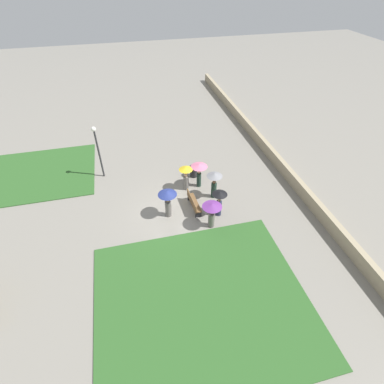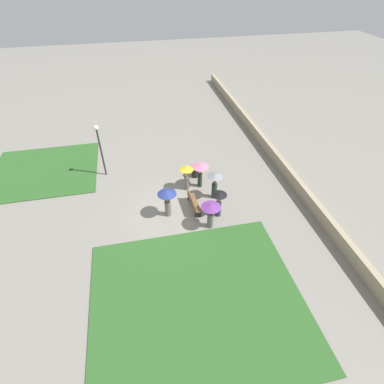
{
  "view_description": "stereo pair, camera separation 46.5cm",
  "coord_description": "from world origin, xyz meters",
  "px_view_note": "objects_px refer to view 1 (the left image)",
  "views": [
    {
      "loc": [
        -13.55,
        2.01,
        12.78
      ],
      "look_at": [
        0.36,
        -1.42,
        1.08
      ],
      "focal_mm": 28.0,
      "sensor_mm": 36.0,
      "label": 1
    },
    {
      "loc": [
        -13.66,
        1.56,
        12.78
      ],
      "look_at": [
        0.36,
        -1.42,
        1.08
      ],
      "focal_mm": 28.0,
      "sensor_mm": 36.0,
      "label": 2
    }
  ],
  "objects_px": {
    "crowd_person_grey": "(214,181)",
    "crowd_person_navy": "(168,198)",
    "park_bench": "(193,202)",
    "trash_bin": "(194,171)",
    "crowd_person_black": "(219,200)",
    "crowd_person_purple": "(212,211)",
    "crowd_person_pink": "(199,170)",
    "crowd_person_yellow": "(186,175)",
    "lamp_post": "(97,145)"
  },
  "relations": [
    {
      "from": "crowd_person_grey",
      "to": "crowd_person_navy",
      "type": "xyz_separation_m",
      "value": [
        -1.05,
        3.2,
        0.06
      ]
    },
    {
      "from": "park_bench",
      "to": "trash_bin",
      "type": "relative_size",
      "value": 2.25
    },
    {
      "from": "crowd_person_navy",
      "to": "crowd_person_black",
      "type": "bearing_deg",
      "value": 109.73
    },
    {
      "from": "park_bench",
      "to": "crowd_person_purple",
      "type": "bearing_deg",
      "value": -162.77
    },
    {
      "from": "crowd_person_purple",
      "to": "crowd_person_black",
      "type": "distance_m",
      "value": 1.1
    },
    {
      "from": "trash_bin",
      "to": "crowd_person_purple",
      "type": "relative_size",
      "value": 0.49
    },
    {
      "from": "crowd_person_grey",
      "to": "crowd_person_pink",
      "type": "bearing_deg",
      "value": 52.7
    },
    {
      "from": "crowd_person_purple",
      "to": "crowd_person_yellow",
      "type": "bearing_deg",
      "value": -110.04
    },
    {
      "from": "lamp_post",
      "to": "crowd_person_purple",
      "type": "xyz_separation_m",
      "value": [
        -6.66,
        -6.07,
        -1.32
      ]
    },
    {
      "from": "crowd_person_navy",
      "to": "crowd_person_yellow",
      "type": "relative_size",
      "value": 1.05
    },
    {
      "from": "lamp_post",
      "to": "crowd_person_black",
      "type": "height_order",
      "value": "lamp_post"
    },
    {
      "from": "lamp_post",
      "to": "crowd_person_purple",
      "type": "height_order",
      "value": "lamp_post"
    },
    {
      "from": "lamp_post",
      "to": "crowd_person_black",
      "type": "relative_size",
      "value": 2.17
    },
    {
      "from": "park_bench",
      "to": "trash_bin",
      "type": "distance_m",
      "value": 3.44
    },
    {
      "from": "trash_bin",
      "to": "crowd_person_pink",
      "type": "distance_m",
      "value": 1.51
    },
    {
      "from": "park_bench",
      "to": "crowd_person_black",
      "type": "bearing_deg",
      "value": -127.28
    },
    {
      "from": "trash_bin",
      "to": "crowd_person_black",
      "type": "bearing_deg",
      "value": -173.37
    },
    {
      "from": "park_bench",
      "to": "lamp_post",
      "type": "distance_m",
      "value": 7.59
    },
    {
      "from": "crowd_person_pink",
      "to": "crowd_person_yellow",
      "type": "bearing_deg",
      "value": -7.27
    },
    {
      "from": "trash_bin",
      "to": "crowd_person_navy",
      "type": "xyz_separation_m",
      "value": [
        -3.58,
        2.49,
        0.93
      ]
    },
    {
      "from": "trash_bin",
      "to": "crowd_person_grey",
      "type": "xyz_separation_m",
      "value": [
        -2.53,
        -0.71,
        0.87
      ]
    },
    {
      "from": "lamp_post",
      "to": "crowd_person_purple",
      "type": "distance_m",
      "value": 9.1
    },
    {
      "from": "trash_bin",
      "to": "crowd_person_grey",
      "type": "bearing_deg",
      "value": -164.31
    },
    {
      "from": "crowd_person_grey",
      "to": "crowd_person_navy",
      "type": "relative_size",
      "value": 1.0
    },
    {
      "from": "lamp_post",
      "to": "crowd_person_yellow",
      "type": "bearing_deg",
      "value": -117.89
    },
    {
      "from": "trash_bin",
      "to": "crowd_person_navy",
      "type": "height_order",
      "value": "crowd_person_navy"
    },
    {
      "from": "crowd_person_grey",
      "to": "trash_bin",
      "type": "bearing_deg",
      "value": 42.73
    },
    {
      "from": "crowd_person_grey",
      "to": "crowd_person_yellow",
      "type": "distance_m",
      "value": 2.01
    },
    {
      "from": "crowd_person_yellow",
      "to": "crowd_person_grey",
      "type": "bearing_deg",
      "value": -155.92
    },
    {
      "from": "trash_bin",
      "to": "crowd_person_pink",
      "type": "bearing_deg",
      "value": -176.88
    },
    {
      "from": "trash_bin",
      "to": "crowd_person_pink",
      "type": "relative_size",
      "value": 0.47
    },
    {
      "from": "crowd_person_purple",
      "to": "crowd_person_black",
      "type": "height_order",
      "value": "crowd_person_black"
    },
    {
      "from": "crowd_person_pink",
      "to": "crowd_person_purple",
      "type": "bearing_deg",
      "value": 71.53
    },
    {
      "from": "lamp_post",
      "to": "crowd_person_grey",
      "type": "bearing_deg",
      "value": -120.38
    },
    {
      "from": "crowd_person_pink",
      "to": "crowd_person_grey",
      "type": "relative_size",
      "value": 0.95
    },
    {
      "from": "crowd_person_pink",
      "to": "crowd_person_yellow",
      "type": "relative_size",
      "value": 1.0
    },
    {
      "from": "trash_bin",
      "to": "crowd_person_yellow",
      "type": "distance_m",
      "value": 1.73
    },
    {
      "from": "crowd_person_purple",
      "to": "crowd_person_black",
      "type": "relative_size",
      "value": 0.96
    },
    {
      "from": "crowd_person_black",
      "to": "park_bench",
      "type": "bearing_deg",
      "value": 166.44
    },
    {
      "from": "crowd_person_black",
      "to": "crowd_person_navy",
      "type": "xyz_separation_m",
      "value": [
        0.68,
        2.98,
        0.18
      ]
    },
    {
      "from": "crowd_person_purple",
      "to": "crowd_person_grey",
      "type": "distance_m",
      "value": 2.72
    },
    {
      "from": "crowd_person_grey",
      "to": "crowd_person_navy",
      "type": "bearing_deg",
      "value": 135.17
    },
    {
      "from": "crowd_person_navy",
      "to": "crowd_person_purple",
      "type": "bearing_deg",
      "value": 88.85
    },
    {
      "from": "crowd_person_pink",
      "to": "crowd_person_yellow",
      "type": "height_order",
      "value": "crowd_person_pink"
    },
    {
      "from": "crowd_person_black",
      "to": "crowd_person_grey",
      "type": "bearing_deg",
      "value": 103.72
    },
    {
      "from": "crowd_person_yellow",
      "to": "crowd_person_navy",
      "type": "bearing_deg",
      "value": 116.65
    },
    {
      "from": "park_bench",
      "to": "crowd_person_black",
      "type": "xyz_separation_m",
      "value": [
        -0.93,
        -1.36,
        0.7
      ]
    },
    {
      "from": "crowd_person_purple",
      "to": "crowd_person_black",
      "type": "bearing_deg",
      "value": -160.35
    },
    {
      "from": "lamp_post",
      "to": "crowd_person_grey",
      "type": "height_order",
      "value": "lamp_post"
    },
    {
      "from": "crowd_person_yellow",
      "to": "trash_bin",
      "type": "bearing_deg",
      "value": -61.52
    }
  ]
}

